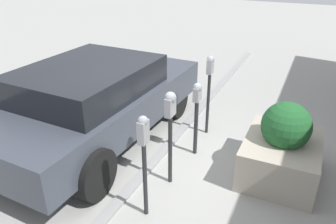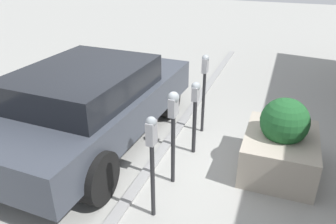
{
  "view_description": "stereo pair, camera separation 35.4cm",
  "coord_description": "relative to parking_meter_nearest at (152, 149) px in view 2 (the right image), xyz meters",
  "views": [
    {
      "loc": [
        -3.99,
        -1.98,
        3.06
      ],
      "look_at": [
        0.0,
        -0.12,
        0.9
      ],
      "focal_mm": 35.0,
      "sensor_mm": 36.0,
      "label": 1
    },
    {
      "loc": [
        -4.13,
        -1.65,
        3.06
      ],
      "look_at": [
        0.0,
        -0.12,
        0.9
      ],
      "focal_mm": 35.0,
      "sensor_mm": 36.0,
      "label": 2
    }
  ],
  "objects": [
    {
      "name": "parking_meter_fourth",
      "position": [
        2.35,
        -0.01,
        0.04
      ],
      "size": [
        0.15,
        0.13,
        1.48
      ],
      "color": "#232326",
      "rests_on": "ground_plane"
    },
    {
      "name": "parked_car_front",
      "position": [
        1.33,
        1.69,
        -0.23
      ],
      "size": [
        4.44,
        2.14,
        1.41
      ],
      "rotation": [
        0.0,
        0.0,
        -0.04
      ],
      "color": "#383D47",
      "rests_on": "ground_plane"
    },
    {
      "name": "parking_meter_nearest",
      "position": [
        0.0,
        0.0,
        0.0
      ],
      "size": [
        0.15,
        0.12,
        1.42
      ],
      "color": "#232326",
      "rests_on": "ground_plane"
    },
    {
      "name": "ground_plane",
      "position": [
        1.17,
        0.35,
        -1.0
      ],
      "size": [
        40.0,
        40.0,
        0.0
      ],
      "primitive_type": "plane",
      "color": "#999993"
    },
    {
      "name": "curb_strip",
      "position": [
        1.17,
        0.43,
        -0.98
      ],
      "size": [
        13.5,
        0.16,
        0.04
      ],
      "color": "gray",
      "rests_on": "ground_plane"
    },
    {
      "name": "parking_meter_second",
      "position": [
        0.73,
        -0.0,
        0.06
      ],
      "size": [
        0.19,
        0.16,
        1.43
      ],
      "color": "#232326",
      "rests_on": "ground_plane"
    },
    {
      "name": "planter_box",
      "position": [
        1.57,
        -1.42,
        -0.54
      ],
      "size": [
        1.36,
        1.05,
        1.19
      ],
      "color": "#A39989",
      "rests_on": "ground_plane"
    },
    {
      "name": "parking_meter_middle",
      "position": [
        1.6,
        -0.07,
        -0.12
      ],
      "size": [
        0.17,
        0.14,
        1.26
      ],
      "color": "#232326",
      "rests_on": "ground_plane"
    }
  ]
}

